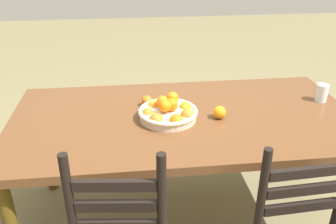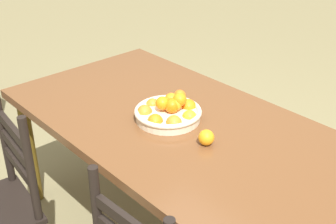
% 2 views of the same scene
% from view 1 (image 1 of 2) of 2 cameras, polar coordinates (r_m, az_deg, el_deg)
% --- Properties ---
extents(ground_plane, '(12.00, 12.00, 0.00)m').
position_cam_1_polar(ground_plane, '(2.40, 2.18, -16.36)').
color(ground_plane, olive).
extents(dining_table, '(1.88, 0.96, 0.73)m').
position_cam_1_polar(dining_table, '(2.00, 2.51, -2.31)').
color(dining_table, brown).
rests_on(dining_table, ground).
extents(fruit_bowl, '(0.32, 0.32, 0.13)m').
position_cam_1_polar(fruit_bowl, '(1.92, 0.07, 0.03)').
color(fruit_bowl, beige).
rests_on(fruit_bowl, dining_table).
extents(orange_loose_0, '(0.06, 0.06, 0.06)m').
position_cam_1_polar(orange_loose_0, '(2.07, -3.36, 1.77)').
color(orange_loose_0, orange).
rests_on(orange_loose_0, dining_table).
extents(orange_loose_1, '(0.07, 0.07, 0.07)m').
position_cam_1_polar(orange_loose_1, '(1.95, 8.18, -0.05)').
color(orange_loose_1, orange).
rests_on(orange_loose_1, dining_table).
extents(drinking_glass, '(0.07, 0.07, 0.10)m').
position_cam_1_polar(drinking_glass, '(2.31, 23.22, 2.82)').
color(drinking_glass, silver).
rests_on(drinking_glass, dining_table).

